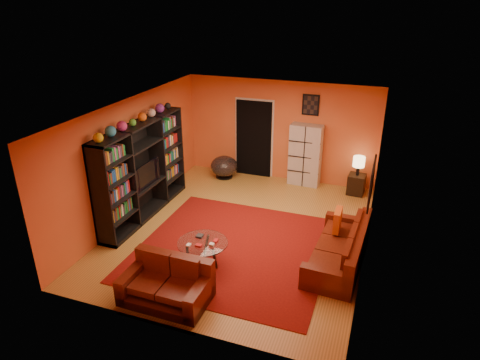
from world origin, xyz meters
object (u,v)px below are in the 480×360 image
(tv, at_px, (144,174))
(storage_cabinet, at_px, (305,155))
(side_table, at_px, (356,184))
(entertainment_unit, at_px, (143,170))
(coffee_table, at_px, (203,245))
(bowl_chair, at_px, (224,166))
(table_lamp, at_px, (359,162))
(loveseat, at_px, (168,283))
(sofa, at_px, (343,250))

(tv, height_order, storage_cabinet, storage_cabinet)
(storage_cabinet, relative_size, side_table, 3.18)
(entertainment_unit, xyz_separation_m, coffee_table, (2.02, -1.37, -0.63))
(bowl_chair, height_order, side_table, bowl_chair)
(bowl_chair, bearing_deg, table_lamp, 2.47)
(bowl_chair, bearing_deg, coffee_table, -73.79)
(coffee_table, xyz_separation_m, table_lamp, (2.32, 4.02, 0.42))
(tv, distance_m, table_lamp, 5.07)
(loveseat, bearing_deg, coffee_table, -7.27)
(sofa, bearing_deg, side_table, 94.30)
(loveseat, height_order, table_lamp, table_lamp)
(loveseat, distance_m, side_table, 5.64)
(coffee_table, relative_size, storage_cabinet, 0.58)
(bowl_chair, height_order, table_lamp, table_lamp)
(tv, height_order, sofa, tv)
(tv, distance_m, bowl_chair, 2.77)
(table_lamp, bearing_deg, bowl_chair, -177.53)
(sofa, bearing_deg, tv, 177.48)
(tv, relative_size, sofa, 0.42)
(tv, distance_m, sofa, 4.44)
(tv, xyz_separation_m, sofa, (4.36, -0.43, -0.70))
(sofa, distance_m, storage_cabinet, 3.60)
(storage_cabinet, xyz_separation_m, side_table, (1.34, -0.15, -0.55))
(loveseat, bearing_deg, table_lamp, -25.37)
(coffee_table, bearing_deg, bowl_chair, 106.21)
(coffee_table, height_order, table_lamp, table_lamp)
(storage_cabinet, distance_m, bowl_chair, 2.18)
(coffee_table, height_order, storage_cabinet, storage_cabinet)
(table_lamp, bearing_deg, coffee_table, -119.98)
(loveseat, height_order, coffee_table, loveseat)
(sofa, xyz_separation_m, coffee_table, (-2.39, -0.90, 0.13))
(tv, relative_size, table_lamp, 1.95)
(coffee_table, bearing_deg, entertainment_unit, 145.83)
(side_table, distance_m, table_lamp, 0.58)
(entertainment_unit, distance_m, tv, 0.10)
(loveseat, xyz_separation_m, storage_cabinet, (1.12, 5.22, 0.51))
(tv, distance_m, storage_cabinet, 4.11)
(side_table, bearing_deg, table_lamp, 0.00)
(entertainment_unit, distance_m, sofa, 4.50)
(side_table, bearing_deg, sofa, -88.75)
(entertainment_unit, xyz_separation_m, side_table, (4.34, 2.65, -0.80))
(tv, xyz_separation_m, bowl_chair, (0.85, 2.55, -0.67))
(storage_cabinet, height_order, bowl_chair, storage_cabinet)
(loveseat, relative_size, side_table, 2.79)
(entertainment_unit, distance_m, loveseat, 3.16)
(loveseat, xyz_separation_m, table_lamp, (2.46, 5.07, 0.55))
(loveseat, relative_size, storage_cabinet, 0.88)
(entertainment_unit, distance_m, side_table, 5.15)
(entertainment_unit, xyz_separation_m, storage_cabinet, (3.00, 2.80, -0.25))
(loveseat, bearing_deg, sofa, -51.94)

